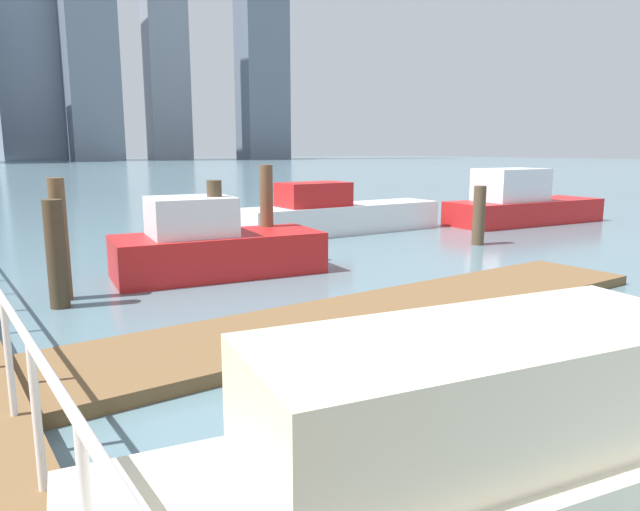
{
  "coord_description": "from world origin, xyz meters",
  "views": [
    {
      "loc": [
        -3.66,
        1.18,
        2.7
      ],
      "look_at": [
        1.14,
        8.06,
        1.14
      ],
      "focal_mm": 32.57,
      "sensor_mm": 36.0,
      "label": 1
    }
  ],
  "objects_px": {
    "moored_boat_2": "(213,246)",
    "moored_boat_3": "(587,450)",
    "moored_boat_5": "(338,215)",
    "moored_boat_4": "(521,204)"
  },
  "relations": [
    {
      "from": "moored_boat_4",
      "to": "moored_boat_5",
      "type": "bearing_deg",
      "value": 164.98
    },
    {
      "from": "moored_boat_3",
      "to": "moored_boat_4",
      "type": "relative_size",
      "value": 1.18
    },
    {
      "from": "moored_boat_2",
      "to": "moored_boat_3",
      "type": "bearing_deg",
      "value": -98.81
    },
    {
      "from": "moored_boat_3",
      "to": "moored_boat_5",
      "type": "relative_size",
      "value": 1.07
    },
    {
      "from": "moored_boat_2",
      "to": "moored_boat_4",
      "type": "distance_m",
      "value": 12.99
    },
    {
      "from": "moored_boat_2",
      "to": "moored_boat_3",
      "type": "height_order",
      "value": "moored_boat_2"
    },
    {
      "from": "moored_boat_2",
      "to": "moored_boat_4",
      "type": "height_order",
      "value": "moored_boat_4"
    },
    {
      "from": "moored_boat_4",
      "to": "moored_boat_3",
      "type": "bearing_deg",
      "value": -142.27
    },
    {
      "from": "moored_boat_2",
      "to": "moored_boat_5",
      "type": "height_order",
      "value": "moored_boat_2"
    },
    {
      "from": "moored_boat_2",
      "to": "moored_boat_5",
      "type": "bearing_deg",
      "value": 30.7
    }
  ]
}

